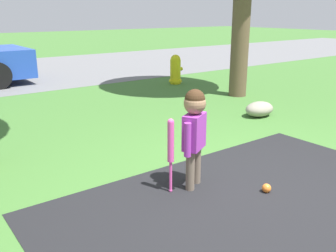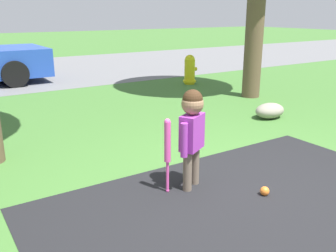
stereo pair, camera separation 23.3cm
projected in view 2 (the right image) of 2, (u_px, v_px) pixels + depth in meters
ground_plane at (257, 195)px, 3.39m from camera, size 60.00×60.00×0.00m
street_strip at (27, 72)px, 10.35m from camera, size 40.00×6.00×0.01m
child at (192, 125)px, 3.38m from camera, size 0.35×0.25×0.94m
baseball_bat at (167, 145)px, 3.32m from camera, size 0.06×0.06×0.70m
sports_ball at (265, 191)px, 3.38m from camera, size 0.08×0.08×0.08m
fire_hydrant at (190, 70)px, 8.54m from camera, size 0.34×0.30×0.67m
edging_rock at (270, 111)px, 5.83m from camera, size 0.51×0.35×0.24m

